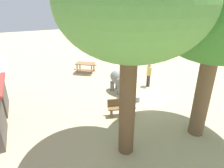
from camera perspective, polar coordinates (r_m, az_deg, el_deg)
ground_plane at (r=12.53m, az=6.53°, el=-2.94°), size 60.00×60.00×0.00m
elephant at (r=12.26m, az=2.41°, el=1.18°), size 2.03×1.35×1.40m
person_handler at (r=13.44m, az=10.57°, el=3.09°), size 0.51×0.32×1.62m
shade_tree_main at (r=6.20m, az=5.44°, el=21.73°), size 4.92×4.51×7.18m
shade_tree_secondary at (r=8.23m, az=28.78°, el=18.38°), size 5.47×5.01×7.19m
wooden_bench at (r=10.16m, az=2.69°, el=-6.52°), size 0.74×1.46×0.88m
picnic_table_near at (r=16.06m, az=-7.65°, el=5.34°), size 2.07×2.08×0.78m
feed_bucket at (r=11.64m, az=7.19°, el=-4.27°), size 0.36×0.36×0.32m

